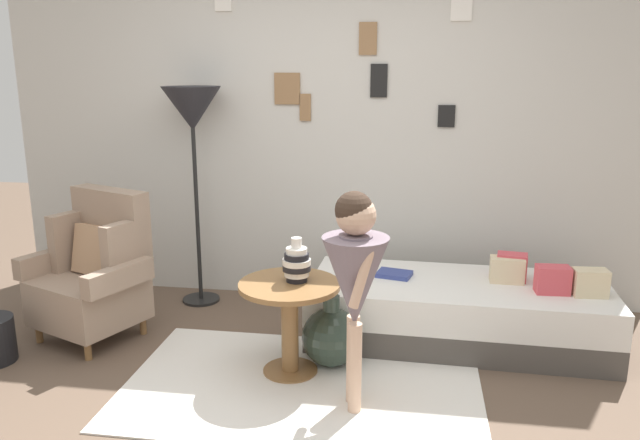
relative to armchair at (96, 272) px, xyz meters
name	(u,v)px	position (x,y,z in m)	size (l,w,h in m)	color
ground_plane	(261,430)	(1.35, -0.95, -0.44)	(12.00, 12.00, 0.00)	brown
gallery_wall	(321,129)	(1.35, 1.00, 0.86)	(4.80, 0.12, 2.60)	beige
rug	(302,385)	(1.47, -0.49, -0.43)	(1.99, 1.27, 0.01)	silver
armchair	(96,272)	(0.00, 0.00, 0.00)	(0.89, 0.79, 0.97)	olive
daybed	(457,311)	(2.36, 0.27, -0.24)	(1.93, 0.86, 0.40)	#4C4742
pillow_head	(590,283)	(3.13, 0.15, 0.04)	(0.20, 0.12, 0.17)	beige
pillow_mid	(553,280)	(2.91, 0.17, 0.05)	(0.20, 0.12, 0.17)	#D64C56
pillow_back	(512,267)	(2.70, 0.38, 0.05)	(0.19, 0.12, 0.18)	#D64C56
pillow_extra	(507,270)	(2.67, 0.33, 0.04)	(0.21, 0.12, 0.16)	beige
side_table	(290,309)	(1.37, -0.34, -0.04)	(0.58, 0.58, 0.56)	olive
vase_striped	(297,264)	(1.41, -0.30, 0.22)	(0.16, 0.16, 0.26)	black
floor_lamp	(192,116)	(0.46, 0.69, 0.97)	(0.43, 0.43, 1.62)	black
person_child	(355,273)	(1.78, -0.66, 0.31)	(0.34, 0.34, 1.17)	#D8AD8E
book_on_daybed	(394,274)	(1.94, 0.33, -0.02)	(0.22, 0.16, 0.03)	#344289
demijohn_near	(331,337)	(1.59, -0.20, -0.26)	(0.36, 0.36, 0.44)	#2D3D33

